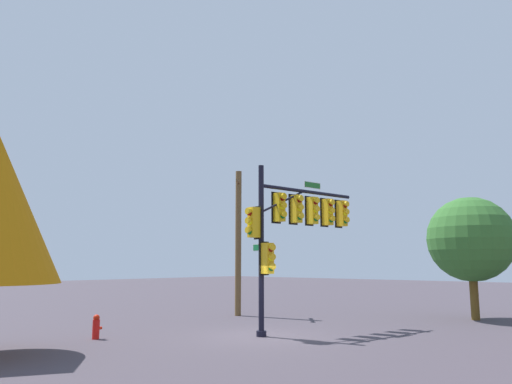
{
  "coord_description": "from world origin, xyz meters",
  "views": [
    {
      "loc": [
        -13.23,
        -11.6,
        2.57
      ],
      "look_at": [
        -0.31,
        -0.02,
        5.18
      ],
      "focal_mm": 33.5,
      "sensor_mm": 36.0,
      "label": 1
    }
  ],
  "objects_px": {
    "signal_pole_assembly": "(294,222)",
    "fire_hydrant": "(96,327)",
    "tree_near": "(470,239)",
    "utility_pole": "(238,240)"
  },
  "relations": [
    {
      "from": "utility_pole",
      "to": "signal_pole_assembly",
      "type": "bearing_deg",
      "value": -116.17
    },
    {
      "from": "fire_hydrant",
      "to": "signal_pole_assembly",
      "type": "bearing_deg",
      "value": -35.44
    },
    {
      "from": "signal_pole_assembly",
      "to": "fire_hydrant",
      "type": "relative_size",
      "value": 7.5
    },
    {
      "from": "signal_pole_assembly",
      "to": "fire_hydrant",
      "type": "height_order",
      "value": "signal_pole_assembly"
    },
    {
      "from": "signal_pole_assembly",
      "to": "fire_hydrant",
      "type": "bearing_deg",
      "value": 144.56
    },
    {
      "from": "signal_pole_assembly",
      "to": "tree_near",
      "type": "xyz_separation_m",
      "value": [
        8.83,
        -3.73,
        -0.47
      ]
    },
    {
      "from": "signal_pole_assembly",
      "to": "fire_hydrant",
      "type": "xyz_separation_m",
      "value": [
        -5.86,
        4.17,
        -3.78
      ]
    },
    {
      "from": "signal_pole_assembly",
      "to": "utility_pole",
      "type": "bearing_deg",
      "value": 63.83
    },
    {
      "from": "utility_pole",
      "to": "fire_hydrant",
      "type": "height_order",
      "value": "utility_pole"
    },
    {
      "from": "utility_pole",
      "to": "fire_hydrant",
      "type": "distance_m",
      "value": 9.46
    }
  ]
}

